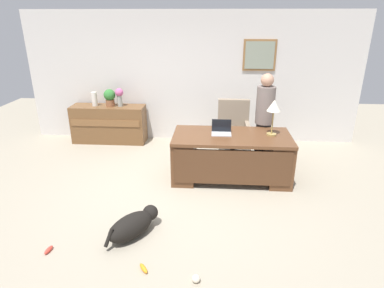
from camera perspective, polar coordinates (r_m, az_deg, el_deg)
ground_plane at (r=5.04m, az=-2.17°, el=-9.17°), size 12.00×12.00×0.00m
back_wall at (r=7.03m, az=0.03°, el=11.54°), size 7.00×0.16×2.70m
desk at (r=5.43m, az=6.87°, el=-2.00°), size 1.92×0.94×0.76m
credenza at (r=7.27m, az=-14.29°, el=3.43°), size 1.55×0.50×0.79m
armchair at (r=6.34m, az=7.20°, el=2.14°), size 0.60×0.59×1.09m
person_standing at (r=5.91m, az=12.50°, el=4.20°), size 0.32×0.32×1.67m
dog_lying at (r=4.23m, az=-10.25°, el=-13.75°), size 0.63×0.71×0.30m
laptop at (r=5.38m, az=5.17°, el=2.41°), size 0.32×0.22×0.22m
desk_lamp at (r=5.33m, az=14.14°, el=6.16°), size 0.22×0.22×0.58m
vase_with_flowers at (r=7.02m, az=-12.59°, el=8.34°), size 0.17×0.17×0.38m
vase_empty at (r=7.21m, az=-16.70°, el=7.56°), size 0.12×0.12×0.29m
potted_plant at (r=7.09m, az=-14.21°, el=8.00°), size 0.24×0.24×0.36m
dog_toy_ball at (r=3.64m, az=0.71°, el=-22.50°), size 0.09×0.09×0.09m
dog_toy_bone at (r=4.34m, az=-23.81°, el=-16.60°), size 0.07×0.15×0.05m
dog_toy_plush at (r=3.81m, az=-8.48°, el=-20.72°), size 0.14×0.16×0.05m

